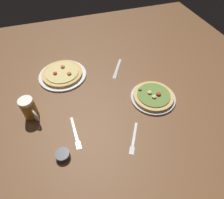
{
  "coord_description": "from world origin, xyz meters",
  "views": [
    {
      "loc": [
        -0.24,
        -0.75,
        0.92
      ],
      "look_at": [
        0.0,
        0.0,
        0.02
      ],
      "focal_mm": 30.95,
      "sensor_mm": 36.0,
      "label": 1
    }
  ],
  "objects_px": {
    "fork_left": "(75,133)",
    "fork_spare": "(134,139)",
    "pizza_plate_near": "(153,96)",
    "pizza_plate_far": "(62,74)",
    "ramekin_sauce": "(63,155)",
    "knife_right": "(117,68)",
    "beer_mug_dark": "(29,109)"
  },
  "relations": [
    {
      "from": "fork_left",
      "to": "fork_spare",
      "type": "height_order",
      "value": "same"
    },
    {
      "from": "pizza_plate_near",
      "to": "pizza_plate_far",
      "type": "bearing_deg",
      "value": 142.62
    },
    {
      "from": "ramekin_sauce",
      "to": "fork_spare",
      "type": "xyz_separation_m",
      "value": [
        0.38,
        -0.02,
        -0.01
      ]
    },
    {
      "from": "pizza_plate_far",
      "to": "fork_spare",
      "type": "xyz_separation_m",
      "value": [
        0.29,
        -0.63,
        -0.01
      ]
    },
    {
      "from": "pizza_plate_near",
      "to": "knife_right",
      "type": "distance_m",
      "value": 0.37
    },
    {
      "from": "fork_spare",
      "to": "knife_right",
      "type": "bearing_deg",
      "value": 79.65
    },
    {
      "from": "knife_right",
      "to": "fork_spare",
      "type": "height_order",
      "value": "same"
    },
    {
      "from": "knife_right",
      "to": "pizza_plate_far",
      "type": "bearing_deg",
      "value": 173.12
    },
    {
      "from": "ramekin_sauce",
      "to": "fork_spare",
      "type": "relative_size",
      "value": 0.4
    },
    {
      "from": "fork_spare",
      "to": "ramekin_sauce",
      "type": "bearing_deg",
      "value": 177.54
    },
    {
      "from": "knife_right",
      "to": "fork_spare",
      "type": "relative_size",
      "value": 1.12
    },
    {
      "from": "fork_left",
      "to": "ramekin_sauce",
      "type": "bearing_deg",
      "value": -126.0
    },
    {
      "from": "ramekin_sauce",
      "to": "fork_left",
      "type": "height_order",
      "value": "ramekin_sauce"
    },
    {
      "from": "fork_left",
      "to": "knife_right",
      "type": "height_order",
      "value": "same"
    },
    {
      "from": "fork_left",
      "to": "beer_mug_dark",
      "type": "bearing_deg",
      "value": 138.32
    },
    {
      "from": "pizza_plate_far",
      "to": "beer_mug_dark",
      "type": "bearing_deg",
      "value": -125.81
    },
    {
      "from": "pizza_plate_far",
      "to": "fork_spare",
      "type": "height_order",
      "value": "pizza_plate_far"
    },
    {
      "from": "pizza_plate_far",
      "to": "pizza_plate_near",
      "type": "bearing_deg",
      "value": -37.38
    },
    {
      "from": "fork_spare",
      "to": "beer_mug_dark",
      "type": "bearing_deg",
      "value": 147.58
    },
    {
      "from": "beer_mug_dark",
      "to": "ramekin_sauce",
      "type": "relative_size",
      "value": 1.95
    },
    {
      "from": "pizza_plate_far",
      "to": "knife_right",
      "type": "xyz_separation_m",
      "value": [
        0.39,
        -0.05,
        -0.01
      ]
    },
    {
      "from": "pizza_plate_near",
      "to": "fork_spare",
      "type": "distance_m",
      "value": 0.33
    },
    {
      "from": "beer_mug_dark",
      "to": "ramekin_sauce",
      "type": "distance_m",
      "value": 0.34
    },
    {
      "from": "pizza_plate_far",
      "to": "knife_right",
      "type": "distance_m",
      "value": 0.4
    },
    {
      "from": "ramekin_sauce",
      "to": "fork_spare",
      "type": "distance_m",
      "value": 0.38
    },
    {
      "from": "knife_right",
      "to": "fork_spare",
      "type": "xyz_separation_m",
      "value": [
        -0.11,
        -0.58,
        0.0
      ]
    },
    {
      "from": "pizza_plate_far",
      "to": "beer_mug_dark",
      "type": "xyz_separation_m",
      "value": [
        -0.22,
        -0.3,
        0.05
      ]
    },
    {
      "from": "pizza_plate_near",
      "to": "fork_spare",
      "type": "relative_size",
      "value": 1.57
    },
    {
      "from": "pizza_plate_near",
      "to": "pizza_plate_far",
      "type": "height_order",
      "value": "same"
    },
    {
      "from": "beer_mug_dark",
      "to": "fork_spare",
      "type": "xyz_separation_m",
      "value": [
        0.51,
        -0.32,
        -0.07
      ]
    },
    {
      "from": "pizza_plate_far",
      "to": "beer_mug_dark",
      "type": "height_order",
      "value": "beer_mug_dark"
    },
    {
      "from": "beer_mug_dark",
      "to": "ramekin_sauce",
      "type": "bearing_deg",
      "value": -66.76
    }
  ]
}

